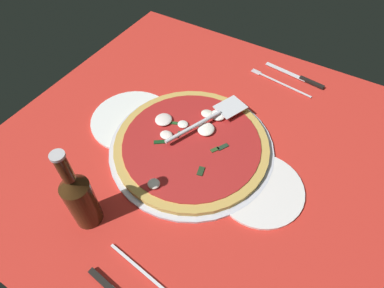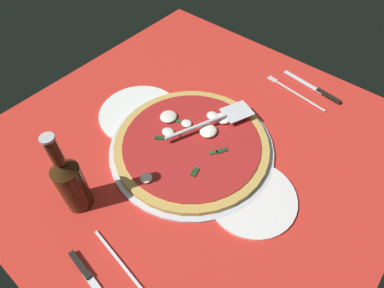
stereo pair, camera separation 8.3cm
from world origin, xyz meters
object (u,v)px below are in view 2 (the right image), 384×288
pizza (192,144)px  place_setting_near (306,92)px  dinner_plate_left (252,198)px  beer_bottle (71,182)px  place_setting_far (108,275)px  pizza_server (215,120)px  dinner_plate_right (140,113)px

pizza → place_setting_near: (-12.67, -38.75, -1.56)cm
dinner_plate_left → place_setting_near: size_ratio=0.92×
beer_bottle → dinner_plate_left: bearing=-138.6°
place_setting_far → dinner_plate_left: bearing=76.3°
place_setting_near → beer_bottle: beer_bottle is taller
pizza_server → place_setting_far: size_ratio=1.05×
pizza → pizza_server: 8.86cm
pizza_server → place_setting_far: 44.76cm
beer_bottle → place_setting_near: bearing=-108.1°
pizza → place_setting_near: size_ratio=1.76×
dinner_plate_left → dinner_plate_right: bearing=-3.5°
dinner_plate_right → pizza_server: pizza_server is taller
dinner_plate_right → pizza: (-19.38, -0.18, 1.41)cm
pizza → dinner_plate_right: bearing=0.5°
pizza_server → place_setting_near: bearing=1.0°
pizza_server → place_setting_near: 32.81cm
pizza → pizza_server: pizza_server is taller
pizza → dinner_plate_left: bearing=172.7°
place_setting_near → place_setting_far: bearing=94.3°
dinner_plate_left → pizza: size_ratio=0.52×
pizza_server → dinner_plate_right: bearing=135.9°
dinner_plate_left → place_setting_far: size_ratio=0.89×
dinner_plate_right → place_setting_near: 50.42cm
pizza_server → beer_bottle: beer_bottle is taller
dinner_plate_left → beer_bottle: size_ratio=0.89×
place_setting_far → place_setting_near: bearing=93.1°
beer_bottle → pizza_server: bearing=-105.1°
pizza → beer_bottle: size_ratio=1.72×
dinner_plate_right → dinner_plate_left: bearing=176.5°
dinner_plate_right → place_setting_near: bearing=-129.5°
pizza → place_setting_far: pizza is taller
place_setting_near → beer_bottle: bearing=79.8°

